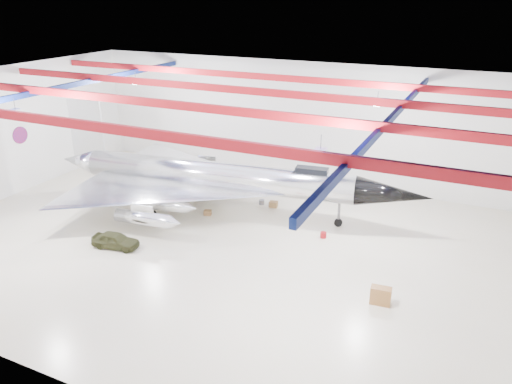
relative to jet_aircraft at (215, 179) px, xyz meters
The scene contains 14 objects.
floor 5.97m from the jet_aircraft, 67.28° to the right, with size 40.00×40.00×0.00m, color beige.
wall_back 10.68m from the jet_aircraft, 78.58° to the left, with size 40.00×40.00×0.00m, color silver.
ceiling 9.79m from the jet_aircraft, 67.28° to the right, with size 40.00×40.00×0.00m, color #0A0F38.
ceiling_structure 9.23m from the jet_aircraft, 67.28° to the right, with size 39.50×29.50×1.08m.
wall_roundel 18.26m from the jet_aircraft, behind, with size 1.50×1.50×0.10m, color #B21414.
jet_aircraft is the anchor object (origin of this frame).
jeep 9.39m from the jet_aircraft, 110.62° to the right, with size 1.34×3.33×1.13m, color #35371B.
desk 16.89m from the jet_aircraft, 26.58° to the right, with size 1.17×0.58×1.07m, color brown.
crate_ply 6.53m from the jet_aircraft, 162.14° to the right, with size 0.51×0.41×0.36m, color olive.
parts_bin 5.38m from the jet_aircraft, 34.55° to the left, with size 0.67×0.54×0.47m, color olive.
crate_small 5.32m from the jet_aircraft, behind, with size 0.32×0.26×0.23m, color #59595B.
tool_chest 9.81m from the jet_aircraft, ahead, with size 0.46×0.46×0.41m, color maroon.
oil_barrel 2.77m from the jet_aircraft, 101.63° to the right, with size 0.57×0.46×0.40m, color olive.
spares_box 4.69m from the jet_aircraft, 44.58° to the left, with size 0.45×0.45×0.41m, color #59595B.
Camera 1 is at (16.79, -27.50, 16.58)m, focal length 35.00 mm.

